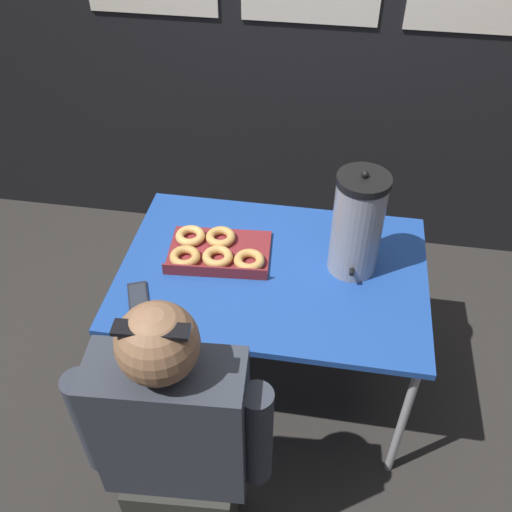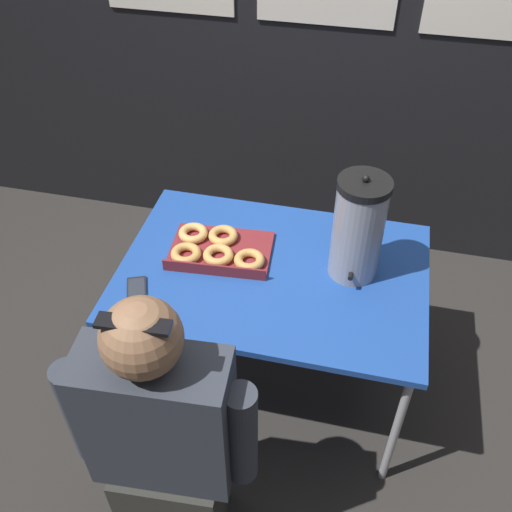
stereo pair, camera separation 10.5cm
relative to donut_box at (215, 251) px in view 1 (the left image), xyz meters
The scene contains 6 objects.
ground_plane 0.78m from the donut_box, 10.27° to the right, with size 12.00×12.00×0.00m, color #2D2B28.
folding_table 0.25m from the donut_box, 10.27° to the right, with size 1.19×0.82×0.71m.
donut_box is the anchor object (origin of this frame).
coffee_urn 0.57m from the donut_box, ahead, with size 0.19×0.22×0.44m.
cell_phone 0.36m from the donut_box, 129.64° to the right, with size 0.12×0.17×0.01m.
person_seated 0.78m from the donut_box, 87.75° to the right, with size 0.61×0.28×1.21m.
Camera 1 is at (0.19, -1.59, 2.25)m, focal length 40.00 mm.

